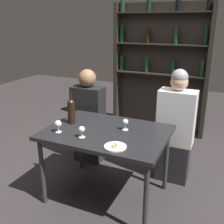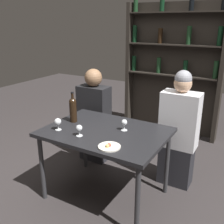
{
  "view_description": "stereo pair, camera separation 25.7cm",
  "coord_description": "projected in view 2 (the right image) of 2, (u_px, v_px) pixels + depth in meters",
  "views": [
    {
      "loc": [
        1.0,
        -2.09,
        1.73
      ],
      "look_at": [
        0.0,
        0.13,
        0.88
      ],
      "focal_mm": 42.0,
      "sensor_mm": 36.0,
      "label": 1
    },
    {
      "loc": [
        1.23,
        -1.97,
        1.73
      ],
      "look_at": [
        0.0,
        0.13,
        0.88
      ],
      "focal_mm": 42.0,
      "sensor_mm": 36.0,
      "label": 2
    }
  ],
  "objects": [
    {
      "name": "seated_person_right",
      "position": [
        178.0,
        132.0,
        2.79
      ],
      "size": [
        0.39,
        0.22,
        1.27
      ],
      "color": "#26262B",
      "rests_on": "ground_plane"
    },
    {
      "name": "dining_table",
      "position": [
        105.0,
        137.0,
        2.54
      ],
      "size": [
        1.16,
        0.84,
        0.73
      ],
      "color": "black",
      "rests_on": "ground_plane"
    },
    {
      "name": "food_plate_0",
      "position": [
        109.0,
        146.0,
        2.18
      ],
      "size": [
        0.19,
        0.19,
        0.04
      ],
      "color": "silver",
      "rests_on": "dining_table"
    },
    {
      "name": "wine_glass_0",
      "position": [
        58.0,
        122.0,
        2.51
      ],
      "size": [
        0.07,
        0.07,
        0.12
      ],
      "color": "silver",
      "rests_on": "dining_table"
    },
    {
      "name": "ground_plane",
      "position": [
        106.0,
        195.0,
        2.76
      ],
      "size": [
        10.0,
        10.0,
        0.0
      ],
      "primitive_type": "plane",
      "color": "#332D2D"
    },
    {
      "name": "seated_person_left",
      "position": [
        94.0,
        118.0,
        3.31
      ],
      "size": [
        0.39,
        0.22,
        1.19
      ],
      "color": "#26262B",
      "rests_on": "ground_plane"
    },
    {
      "name": "wine_glass_2",
      "position": [
        124.0,
        123.0,
        2.49
      ],
      "size": [
        0.06,
        0.06,
        0.11
      ],
      "color": "silver",
      "rests_on": "dining_table"
    },
    {
      "name": "wine_bottle",
      "position": [
        73.0,
        109.0,
        2.7
      ],
      "size": [
        0.08,
        0.08,
        0.32
      ],
      "color": "black",
      "rests_on": "dining_table"
    },
    {
      "name": "wine_glass_1",
      "position": [
        79.0,
        129.0,
        2.37
      ],
      "size": [
        0.06,
        0.06,
        0.11
      ],
      "color": "silver",
      "rests_on": "dining_table"
    },
    {
      "name": "wine_rack_wall",
      "position": [
        173.0,
        65.0,
        4.03
      ],
      "size": [
        1.51,
        0.21,
        2.11
      ],
      "color": "#28231E",
      "rests_on": "ground_plane"
    }
  ]
}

